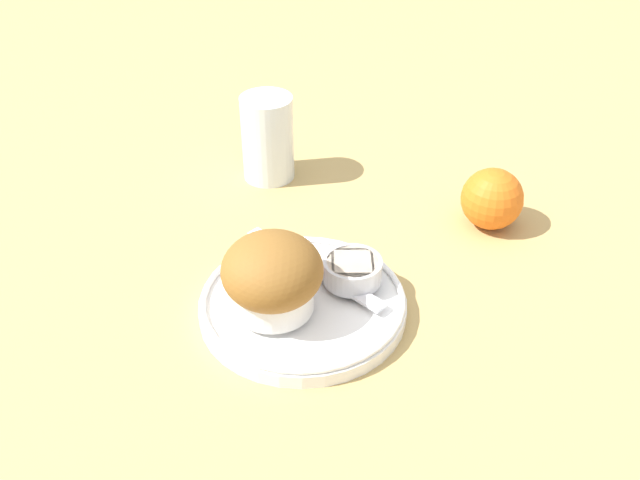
{
  "coord_description": "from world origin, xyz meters",
  "views": [
    {
      "loc": [
        0.21,
        -0.49,
        0.46
      ],
      "look_at": [
        0.01,
        0.03,
        0.06
      ],
      "focal_mm": 40.0,
      "sensor_mm": 36.0,
      "label": 1
    }
  ],
  "objects_px": {
    "muffin": "(273,276)",
    "butter_knife": "(310,267)",
    "juice_glass": "(268,138)",
    "orange_fruit": "(492,199)"
  },
  "relations": [
    {
      "from": "orange_fruit",
      "to": "juice_glass",
      "type": "xyz_separation_m",
      "value": [
        -0.28,
        0.01,
        0.02
      ]
    },
    {
      "from": "orange_fruit",
      "to": "juice_glass",
      "type": "height_order",
      "value": "juice_glass"
    },
    {
      "from": "muffin",
      "to": "butter_knife",
      "type": "relative_size",
      "value": 0.54
    },
    {
      "from": "muffin",
      "to": "orange_fruit",
      "type": "height_order",
      "value": "muffin"
    },
    {
      "from": "muffin",
      "to": "juice_glass",
      "type": "relative_size",
      "value": 0.88
    },
    {
      "from": "butter_knife",
      "to": "juice_glass",
      "type": "height_order",
      "value": "juice_glass"
    },
    {
      "from": "juice_glass",
      "to": "muffin",
      "type": "bearing_deg",
      "value": -63.84
    },
    {
      "from": "muffin",
      "to": "butter_knife",
      "type": "bearing_deg",
      "value": 82.11
    },
    {
      "from": "muffin",
      "to": "juice_glass",
      "type": "height_order",
      "value": "juice_glass"
    },
    {
      "from": "butter_knife",
      "to": "juice_glass",
      "type": "bearing_deg",
      "value": 147.84
    }
  ]
}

